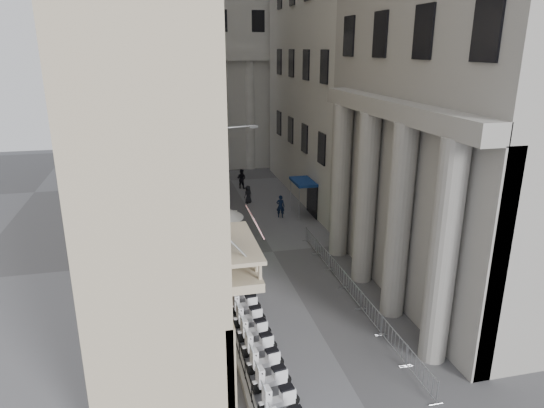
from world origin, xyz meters
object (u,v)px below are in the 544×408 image
at_px(security_tent, 215,211).
at_px(info_kiosk, 210,239).
at_px(street_lamp, 222,186).
at_px(pedestrian_b, 241,179).
at_px(pedestrian_a, 280,206).

relative_size(security_tent, info_kiosk, 1.73).
distance_m(security_tent, info_kiosk, 2.26).
relative_size(street_lamp, info_kiosk, 4.32).
distance_m(security_tent, pedestrian_b, 14.36).
bearing_deg(pedestrian_a, info_kiosk, 64.05).
bearing_deg(security_tent, pedestrian_a, 36.70).
xyz_separation_m(street_lamp, pedestrian_b, (4.16, 17.78, -4.37)).
height_order(security_tent, info_kiosk, security_tent).
distance_m(info_kiosk, pedestrian_a, 8.82).
bearing_deg(info_kiosk, pedestrian_b, 90.33).
xyz_separation_m(security_tent, pedestrian_a, (5.83, 4.34, -1.47)).
height_order(street_lamp, pedestrian_a, street_lamp).
bearing_deg(pedestrian_a, security_tent, 57.49).
distance_m(security_tent, street_lamp, 5.06).
height_order(security_tent, pedestrian_a, security_tent).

